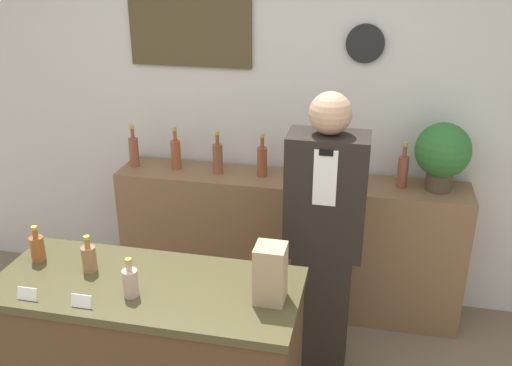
{
  "coord_description": "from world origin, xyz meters",
  "views": [
    {
      "loc": [
        0.68,
        -1.6,
        2.35
      ],
      "look_at": [
        0.1,
        1.1,
        1.18
      ],
      "focal_mm": 40.0,
      "sensor_mm": 36.0,
      "label": 1
    }
  ],
  "objects": [
    {
      "name": "shelf_bottle_1",
      "position": [
        -0.6,
        1.77,
        1.05
      ],
      "size": [
        0.07,
        0.07,
        0.29
      ],
      "color": "brown",
      "rests_on": "back_shelf"
    },
    {
      "name": "shelf_bottle_4",
      "position": [
        0.29,
        1.74,
        1.05
      ],
      "size": [
        0.07,
        0.07,
        0.29
      ],
      "color": "brown",
      "rests_on": "back_shelf"
    },
    {
      "name": "price_card_right",
      "position": [
        -0.46,
        0.21,
        0.96
      ],
      "size": [
        0.09,
        0.02,
        0.06
      ],
      "color": "white",
      "rests_on": "display_counter"
    },
    {
      "name": "shelf_bottle_2",
      "position": [
        -0.3,
        1.75,
        1.05
      ],
      "size": [
        0.07,
        0.07,
        0.29
      ],
      "color": "brown",
      "rests_on": "back_shelf"
    },
    {
      "name": "display_counter",
      "position": [
        -0.27,
        0.43,
        0.47
      ],
      "size": [
        1.4,
        0.59,
        0.93
      ],
      "color": "#4C331E",
      "rests_on": "ground_plane"
    },
    {
      "name": "back_wall",
      "position": [
        -0.01,
        2.0,
        1.36
      ],
      "size": [
        5.2,
        0.09,
        2.7
      ],
      "color": "silver",
      "rests_on": "ground_plane"
    },
    {
      "name": "shelf_bottle_3",
      "position": [
        -0.01,
        1.76,
        1.05
      ],
      "size": [
        0.07,
        0.07,
        0.29
      ],
      "color": "brown",
      "rests_on": "back_shelf"
    },
    {
      "name": "price_card_left",
      "position": [
        -0.72,
        0.21,
        0.96
      ],
      "size": [
        0.09,
        0.02,
        0.06
      ],
      "color": "white",
      "rests_on": "display_counter"
    },
    {
      "name": "paper_bag",
      "position": [
        0.3,
        0.43,
        1.06
      ],
      "size": [
        0.13,
        0.13,
        0.26
      ],
      "color": "tan",
      "rests_on": "display_counter"
    },
    {
      "name": "counter_bottle_2",
      "position": [
        -0.29,
        0.33,
        1.0
      ],
      "size": [
        0.07,
        0.07,
        0.18
      ],
      "color": "tan",
      "rests_on": "display_counter"
    },
    {
      "name": "counter_bottle_1",
      "position": [
        -0.56,
        0.48,
        1.0
      ],
      "size": [
        0.07,
        0.07,
        0.18
      ],
      "color": "#956541",
      "rests_on": "display_counter"
    },
    {
      "name": "shelf_bottle_0",
      "position": [
        -0.89,
        1.76,
        1.05
      ],
      "size": [
        0.07,
        0.07,
        0.29
      ],
      "color": "brown",
      "rests_on": "back_shelf"
    },
    {
      "name": "potted_plant",
      "position": [
        1.09,
        1.78,
        1.19
      ],
      "size": [
        0.33,
        0.33,
        0.42
      ],
      "color": "#4C3D2D",
      "rests_on": "back_shelf"
    },
    {
      "name": "counter_bottle_0",
      "position": [
        -0.85,
        0.51,
        1.0
      ],
      "size": [
        0.07,
        0.07,
        0.18
      ],
      "color": "brown",
      "rests_on": "display_counter"
    },
    {
      "name": "back_shelf",
      "position": [
        0.17,
        1.76,
        0.47
      ],
      "size": [
        2.28,
        0.36,
        0.95
      ],
      "color": "brown",
      "rests_on": "ground_plane"
    },
    {
      "name": "shelf_bottle_6",
      "position": [
        0.87,
        1.78,
        1.05
      ],
      "size": [
        0.07,
        0.07,
        0.29
      ],
      "color": "brown",
      "rests_on": "back_shelf"
    },
    {
      "name": "shelf_bottle_5",
      "position": [
        0.58,
        1.76,
        1.05
      ],
      "size": [
        0.07,
        0.07,
        0.29
      ],
      "color": "brown",
      "rests_on": "back_shelf"
    },
    {
      "name": "shopkeeper",
      "position": [
        0.46,
        1.17,
        0.83
      ],
      "size": [
        0.42,
        0.27,
        1.67
      ],
      "color": "black",
      "rests_on": "ground_plane"
    }
  ]
}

